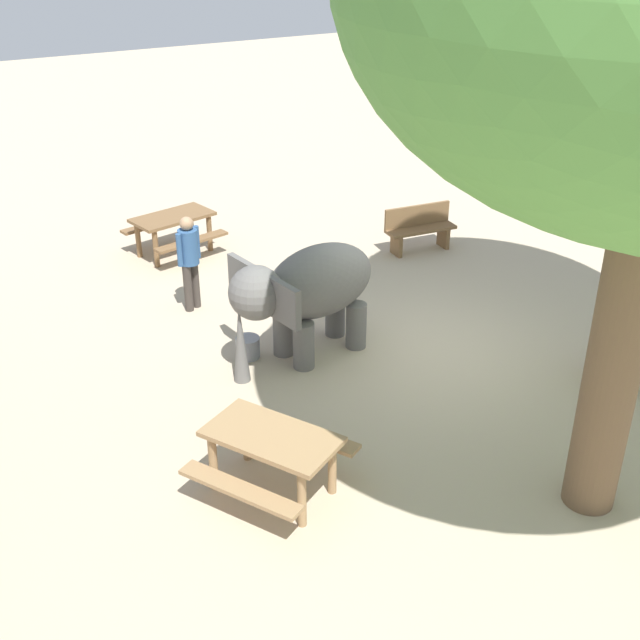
# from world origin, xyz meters

# --- Properties ---
(ground_plane) EXTENTS (60.00, 60.00, 0.00)m
(ground_plane) POSITION_xyz_m (0.00, 0.00, 0.00)
(ground_plane) COLOR #BAA88C
(elephant) EXTENTS (1.65, 2.47, 1.70)m
(elephant) POSITION_xyz_m (0.92, 1.68, 1.08)
(elephant) COLOR slate
(elephant) RESTS_ON ground_plane
(person_handler) EXTENTS (0.32, 0.47, 1.62)m
(person_handler) POSITION_xyz_m (3.25, 2.54, 0.95)
(person_handler) COLOR #3F3833
(person_handler) RESTS_ON ground_plane
(wooden_bench) EXTENTS (0.57, 1.44, 0.88)m
(wooden_bench) POSITION_xyz_m (3.37, -2.26, 0.47)
(wooden_bench) COLOR brown
(wooden_bench) RESTS_ON ground_plane
(picnic_table_near) EXTENTS (2.02, 2.01, 0.78)m
(picnic_table_near) POSITION_xyz_m (-1.57, 3.57, 0.59)
(picnic_table_near) COLOR #9E7A51
(picnic_table_near) RESTS_ON ground_plane
(picnic_table_far) EXTENTS (1.74, 1.75, 0.78)m
(picnic_table_far) POSITION_xyz_m (5.63, 1.91, 0.59)
(picnic_table_far) COLOR brown
(picnic_table_far) RESTS_ON ground_plane
(feed_bucket) EXTENTS (0.36, 0.36, 0.32)m
(feed_bucket) POSITION_xyz_m (1.32, 2.46, 0.16)
(feed_bucket) COLOR gray
(feed_bucket) RESTS_ON ground_plane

